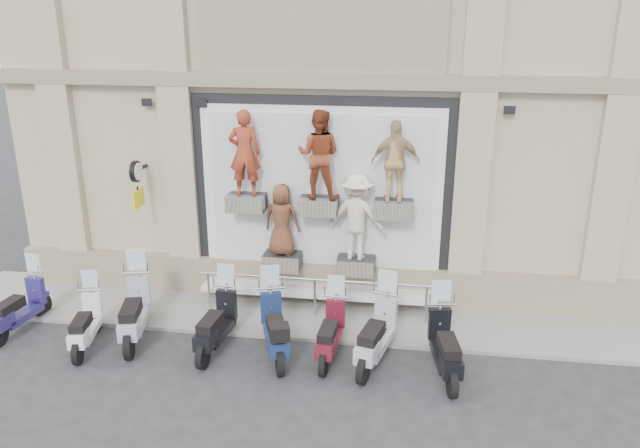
{
  "coord_description": "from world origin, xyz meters",
  "views": [
    {
      "loc": [
        1.82,
        -9.67,
        6.23
      ],
      "look_at": [
        0.12,
        1.9,
        2.16
      ],
      "focal_mm": 35.0,
      "sensor_mm": 36.0,
      "label": 1
    }
  ],
  "objects_px": {
    "scooter_h": "(446,335)",
    "clock_sign_bracket": "(137,178)",
    "scooter_b": "(84,315)",
    "scooter_a": "(17,298)",
    "scooter_e": "(274,317)",
    "guard_rail": "(315,299)",
    "scooter_g": "(377,324)",
    "scooter_d": "(216,314)",
    "scooter_f": "(330,323)",
    "scooter_c": "(133,301)"
  },
  "relations": [
    {
      "from": "scooter_c",
      "to": "scooter_a",
      "type": "bearing_deg",
      "value": 166.29
    },
    {
      "from": "scooter_c",
      "to": "scooter_e",
      "type": "distance_m",
      "value": 2.85
    },
    {
      "from": "scooter_f",
      "to": "scooter_a",
      "type": "bearing_deg",
      "value": -177.39
    },
    {
      "from": "guard_rail",
      "to": "scooter_f",
      "type": "relative_size",
      "value": 2.88
    },
    {
      "from": "scooter_b",
      "to": "scooter_g",
      "type": "relative_size",
      "value": 0.86
    },
    {
      "from": "clock_sign_bracket",
      "to": "scooter_e",
      "type": "height_order",
      "value": "clock_sign_bracket"
    },
    {
      "from": "scooter_d",
      "to": "scooter_e",
      "type": "relative_size",
      "value": 0.97
    },
    {
      "from": "scooter_g",
      "to": "scooter_h",
      "type": "height_order",
      "value": "scooter_g"
    },
    {
      "from": "scooter_c",
      "to": "scooter_h",
      "type": "xyz_separation_m",
      "value": [
        5.98,
        -0.39,
        -0.05
      ]
    },
    {
      "from": "clock_sign_bracket",
      "to": "scooter_a",
      "type": "relative_size",
      "value": 0.57
    },
    {
      "from": "scooter_c",
      "to": "scooter_f",
      "type": "xyz_separation_m",
      "value": [
        3.89,
        -0.12,
        -0.11
      ]
    },
    {
      "from": "scooter_b",
      "to": "scooter_e",
      "type": "height_order",
      "value": "scooter_e"
    },
    {
      "from": "clock_sign_bracket",
      "to": "scooter_f",
      "type": "xyz_separation_m",
      "value": [
        4.42,
        -1.94,
        -2.09
      ]
    },
    {
      "from": "scooter_h",
      "to": "scooter_d",
      "type": "bearing_deg",
      "value": 168.01
    },
    {
      "from": "guard_rail",
      "to": "scooter_d",
      "type": "height_order",
      "value": "scooter_d"
    },
    {
      "from": "scooter_a",
      "to": "scooter_e",
      "type": "height_order",
      "value": "scooter_e"
    },
    {
      "from": "scooter_a",
      "to": "scooter_f",
      "type": "relative_size",
      "value": 1.02
    },
    {
      "from": "guard_rail",
      "to": "scooter_b",
      "type": "bearing_deg",
      "value": -156.93
    },
    {
      "from": "scooter_b",
      "to": "scooter_d",
      "type": "bearing_deg",
      "value": -5.68
    },
    {
      "from": "scooter_c",
      "to": "scooter_d",
      "type": "relative_size",
      "value": 1.08
    },
    {
      "from": "guard_rail",
      "to": "scooter_d",
      "type": "bearing_deg",
      "value": -137.87
    },
    {
      "from": "guard_rail",
      "to": "scooter_g",
      "type": "xyz_separation_m",
      "value": [
        1.38,
        -1.55,
        0.34
      ]
    },
    {
      "from": "scooter_e",
      "to": "scooter_h",
      "type": "bearing_deg",
      "value": -22.64
    },
    {
      "from": "scooter_h",
      "to": "scooter_b",
      "type": "bearing_deg",
      "value": 171.51
    },
    {
      "from": "clock_sign_bracket",
      "to": "scooter_a",
      "type": "xyz_separation_m",
      "value": [
        -1.92,
        -1.84,
        -2.08
      ]
    },
    {
      "from": "scooter_f",
      "to": "scooter_g",
      "type": "xyz_separation_m",
      "value": [
        0.86,
        -0.07,
        0.09
      ]
    },
    {
      "from": "scooter_h",
      "to": "clock_sign_bracket",
      "type": "bearing_deg",
      "value": 152.44
    },
    {
      "from": "scooter_d",
      "to": "scooter_h",
      "type": "bearing_deg",
      "value": 1.3
    },
    {
      "from": "clock_sign_bracket",
      "to": "scooter_e",
      "type": "relative_size",
      "value": 0.53
    },
    {
      "from": "scooter_b",
      "to": "scooter_g",
      "type": "height_order",
      "value": "scooter_g"
    },
    {
      "from": "scooter_b",
      "to": "scooter_h",
      "type": "xyz_separation_m",
      "value": [
        6.78,
        0.03,
        0.09
      ]
    },
    {
      "from": "scooter_c",
      "to": "scooter_e",
      "type": "relative_size",
      "value": 1.05
    },
    {
      "from": "scooter_c",
      "to": "scooter_b",
      "type": "bearing_deg",
      "value": -166.46
    },
    {
      "from": "scooter_g",
      "to": "scooter_c",
      "type": "bearing_deg",
      "value": -168.63
    },
    {
      "from": "guard_rail",
      "to": "scooter_g",
      "type": "relative_size",
      "value": 2.56
    },
    {
      "from": "scooter_b",
      "to": "scooter_e",
      "type": "relative_size",
      "value": 0.88
    },
    {
      "from": "scooter_f",
      "to": "scooter_g",
      "type": "height_order",
      "value": "scooter_g"
    },
    {
      "from": "scooter_c",
      "to": "scooter_d",
      "type": "height_order",
      "value": "scooter_c"
    },
    {
      "from": "scooter_h",
      "to": "scooter_g",
      "type": "bearing_deg",
      "value": 162.15
    },
    {
      "from": "scooter_a",
      "to": "scooter_f",
      "type": "bearing_deg",
      "value": 5.47
    },
    {
      "from": "clock_sign_bracket",
      "to": "scooter_f",
      "type": "relative_size",
      "value": 0.58
    },
    {
      "from": "scooter_f",
      "to": "scooter_h",
      "type": "height_order",
      "value": "scooter_h"
    },
    {
      "from": "scooter_a",
      "to": "scooter_d",
      "type": "height_order",
      "value": "scooter_d"
    },
    {
      "from": "scooter_f",
      "to": "scooter_g",
      "type": "bearing_deg",
      "value": -1.4
    },
    {
      "from": "scooter_h",
      "to": "scooter_f",
      "type": "bearing_deg",
      "value": 163.84
    },
    {
      "from": "scooter_e",
      "to": "scooter_f",
      "type": "relative_size",
      "value": 1.1
    },
    {
      "from": "scooter_a",
      "to": "scooter_e",
      "type": "relative_size",
      "value": 0.92
    },
    {
      "from": "guard_rail",
      "to": "scooter_d",
      "type": "distance_m",
      "value": 2.26
    },
    {
      "from": "scooter_d",
      "to": "scooter_g",
      "type": "relative_size",
      "value": 0.95
    },
    {
      "from": "clock_sign_bracket",
      "to": "scooter_b",
      "type": "distance_m",
      "value": 3.1
    }
  ]
}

